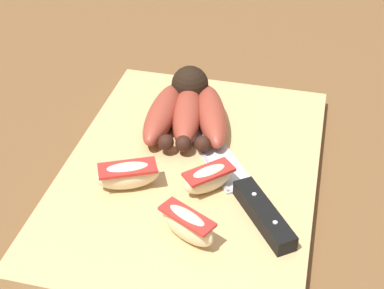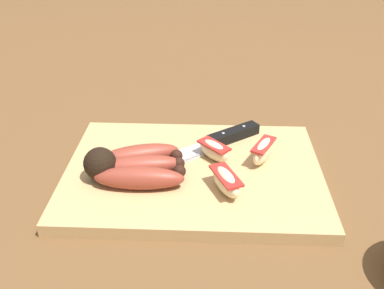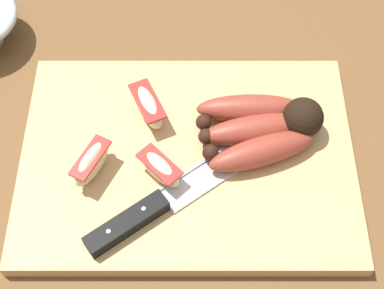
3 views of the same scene
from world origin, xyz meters
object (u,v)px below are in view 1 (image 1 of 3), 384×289
(apple_wedge_near, at_px, (209,178))
(apple_wedge_far, at_px, (187,225))
(banana_bunch, at_px, (188,109))
(apple_wedge_middle, at_px, (128,175))
(chefs_knife, at_px, (242,188))

(apple_wedge_near, relative_size, apple_wedge_far, 0.89)
(banana_bunch, xyz_separation_m, apple_wedge_middle, (-0.14, 0.03, -0.00))
(chefs_knife, height_order, apple_wedge_far, apple_wedge_far)
(banana_bunch, height_order, apple_wedge_middle, banana_bunch)
(banana_bunch, relative_size, apple_wedge_far, 2.30)
(banana_bunch, height_order, apple_wedge_far, banana_bunch)
(chefs_knife, relative_size, apple_wedge_far, 3.68)
(apple_wedge_near, bearing_deg, apple_wedge_far, 176.41)
(banana_bunch, bearing_deg, apple_wedge_middle, 166.90)
(apple_wedge_near, distance_m, apple_wedge_far, 0.08)
(banana_bunch, xyz_separation_m, apple_wedge_far, (-0.20, -0.05, 0.00))
(apple_wedge_middle, relative_size, apple_wedge_far, 1.10)
(apple_wedge_far, bearing_deg, banana_bunch, 13.91)
(apple_wedge_near, bearing_deg, chefs_knife, -82.79)
(chefs_knife, distance_m, apple_wedge_near, 0.04)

